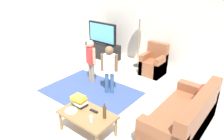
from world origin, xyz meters
name	(u,v)px	position (x,y,z in m)	size (l,w,h in m)	color
ground	(95,106)	(0.00, 0.00, 0.00)	(7.80, 7.80, 0.00)	beige
wall_back	(163,22)	(0.00, 3.00, 1.35)	(6.00, 0.12, 2.70)	silver
wall_left	(13,25)	(-3.00, 0.00, 1.35)	(0.12, 6.00, 2.70)	silver
area_rug	(91,92)	(-0.49, 0.37, 0.00)	(2.20, 1.60, 0.01)	#33477A
tv_stand	(103,51)	(-1.75, 2.30, 0.24)	(1.20, 0.44, 0.50)	black
tv	(102,34)	(-1.75, 2.28, 0.85)	(1.10, 0.28, 0.71)	black
couch	(185,119)	(1.85, 0.39, 0.29)	(0.80, 1.80, 0.86)	brown
armchair	(154,64)	(0.20, 2.26, 0.30)	(0.60, 0.60, 0.90)	brown
floor_lamp	(140,16)	(-0.46, 2.45, 1.54)	(0.36, 0.36, 1.78)	#262626
child_near_tv	(91,57)	(-0.86, 0.80, 0.69)	(0.37, 0.19, 1.15)	gray
child_center	(109,66)	(-0.11, 0.64, 0.71)	(0.35, 0.25, 1.18)	#33598C
coffee_table	(87,116)	(0.49, -0.72, 0.37)	(1.00, 0.60, 0.42)	olive
book_stack	(79,101)	(0.20, -0.62, 0.52)	(0.29, 0.24, 0.19)	black
bottle	(105,112)	(0.81, -0.62, 0.54)	(0.06, 0.06, 0.29)	#4C3319
tv_remote	(94,111)	(0.54, -0.60, 0.43)	(0.17, 0.05, 0.02)	black
soda_can	(91,119)	(0.71, -0.84, 0.48)	(0.07, 0.07, 0.12)	silver
plate	(71,111)	(0.21, -0.84, 0.43)	(0.22, 0.22, 0.02)	white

